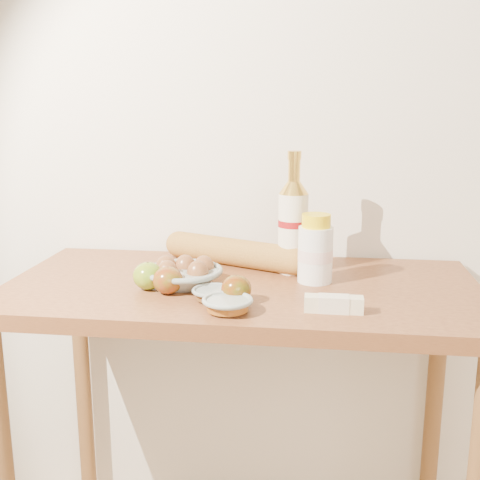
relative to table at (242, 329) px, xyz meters
name	(u,v)px	position (x,y,z in m)	size (l,w,h in m)	color
back_wall	(256,120)	(0.00, 0.33, 0.52)	(3.50, 0.02, 2.60)	silver
table	(242,329)	(0.00, 0.00, 0.00)	(1.20, 0.60, 0.90)	brown
bourbon_bottle	(293,224)	(0.12, 0.12, 0.26)	(0.09, 0.09, 0.33)	white
cream_bottle	(315,251)	(0.18, 0.04, 0.21)	(0.10, 0.10, 0.18)	white
egg_bowl	(184,274)	(-0.14, -0.03, 0.15)	(0.22, 0.22, 0.07)	gray
baguette	(234,252)	(-0.04, 0.17, 0.16)	(0.45, 0.25, 0.08)	#BF893A
apple_yellowgreen	(148,276)	(-0.22, -0.08, 0.16)	(0.10, 0.10, 0.07)	#9B991F
apple_redgreen_front	(168,280)	(-0.16, -0.11, 0.16)	(0.09, 0.09, 0.07)	maroon
apple_redgreen_right	(236,289)	(0.01, -0.15, 0.16)	(0.08, 0.08, 0.07)	maroon
sugar_bowl	(213,294)	(-0.05, -0.14, 0.14)	(0.11, 0.11, 0.03)	gray
syrup_bowl	(228,304)	(0.00, -0.22, 0.14)	(0.14, 0.14, 0.03)	#919E98
butter_stick	(334,304)	(0.23, -0.18, 0.14)	(0.13, 0.04, 0.04)	beige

